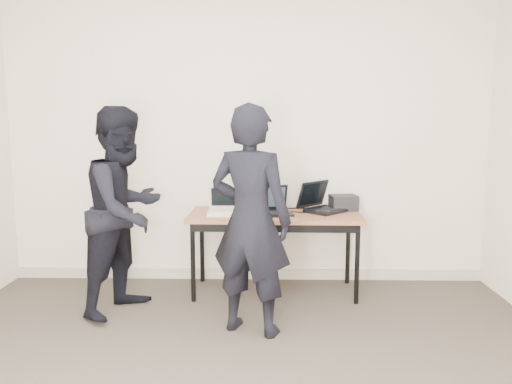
{
  "coord_description": "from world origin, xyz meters",
  "views": [
    {
      "loc": [
        0.18,
        -2.44,
        1.55
      ],
      "look_at": [
        0.1,
        1.6,
        0.95
      ],
      "focal_mm": 35.0,
      "sensor_mm": 36.0,
      "label": 1
    }
  ],
  "objects_px": {
    "laptop_beige": "(225,208)",
    "laptop_right": "(322,204)",
    "equipment_box": "(343,203)",
    "desk": "(275,220)",
    "laptop_center": "(272,208)",
    "person_observer": "(125,211)",
    "person_typist": "(251,220)",
    "leather_satchel": "(255,195)"
  },
  "relations": [
    {
      "from": "desk",
      "to": "laptop_right",
      "type": "relative_size",
      "value": 3.02
    },
    {
      "from": "desk",
      "to": "person_observer",
      "type": "distance_m",
      "value": 1.28
    },
    {
      "from": "laptop_beige",
      "to": "equipment_box",
      "type": "height_order",
      "value": "laptop_beige"
    },
    {
      "from": "laptop_beige",
      "to": "equipment_box",
      "type": "distance_m",
      "value": 1.09
    },
    {
      "from": "desk",
      "to": "leather_satchel",
      "type": "relative_size",
      "value": 4.06
    },
    {
      "from": "laptop_right",
      "to": "leather_satchel",
      "type": "height_order",
      "value": "laptop_right"
    },
    {
      "from": "desk",
      "to": "laptop_beige",
      "type": "relative_size",
      "value": 5.07
    },
    {
      "from": "laptop_beige",
      "to": "laptop_center",
      "type": "xyz_separation_m",
      "value": [
        0.41,
        0.01,
        0.01
      ]
    },
    {
      "from": "laptop_beige",
      "to": "person_typist",
      "type": "relative_size",
      "value": 0.18
    },
    {
      "from": "leather_satchel",
      "to": "desk",
      "type": "bearing_deg",
      "value": -47.33
    },
    {
      "from": "desk",
      "to": "laptop_right",
      "type": "xyz_separation_m",
      "value": [
        0.43,
        0.13,
        0.12
      ]
    },
    {
      "from": "laptop_center",
      "to": "person_observer",
      "type": "height_order",
      "value": "person_observer"
    },
    {
      "from": "laptop_center",
      "to": "laptop_beige",
      "type": "bearing_deg",
      "value": 168.69
    },
    {
      "from": "equipment_box",
      "to": "person_typist",
      "type": "height_order",
      "value": "person_typist"
    },
    {
      "from": "laptop_right",
      "to": "desk",
      "type": "bearing_deg",
      "value": 152.76
    },
    {
      "from": "laptop_right",
      "to": "leather_satchel",
      "type": "distance_m",
      "value": 0.62
    },
    {
      "from": "laptop_right",
      "to": "person_observer",
      "type": "bearing_deg",
      "value": 154.56
    },
    {
      "from": "laptop_center",
      "to": "person_observer",
      "type": "distance_m",
      "value": 1.25
    },
    {
      "from": "person_observer",
      "to": "person_typist",
      "type": "bearing_deg",
      "value": -86.49
    },
    {
      "from": "laptop_beige",
      "to": "leather_satchel",
      "type": "height_order",
      "value": "leather_satchel"
    },
    {
      "from": "person_typist",
      "to": "person_observer",
      "type": "height_order",
      "value": "person_typist"
    },
    {
      "from": "desk",
      "to": "laptop_center",
      "type": "height_order",
      "value": "laptop_center"
    },
    {
      "from": "person_typist",
      "to": "desk",
      "type": "bearing_deg",
      "value": -82.23
    },
    {
      "from": "laptop_beige",
      "to": "leather_satchel",
      "type": "distance_m",
      "value": 0.37
    },
    {
      "from": "desk",
      "to": "person_typist",
      "type": "xyz_separation_m",
      "value": [
        -0.19,
        -0.83,
        0.17
      ]
    },
    {
      "from": "laptop_beige",
      "to": "laptop_right",
      "type": "distance_m",
      "value": 0.88
    },
    {
      "from": "leather_satchel",
      "to": "person_typist",
      "type": "xyz_separation_m",
      "value": [
        -0.01,
        -1.05,
        -0.02
      ]
    },
    {
      "from": "person_observer",
      "to": "desk",
      "type": "bearing_deg",
      "value": -45.37
    },
    {
      "from": "laptop_beige",
      "to": "person_typist",
      "type": "distance_m",
      "value": 0.85
    },
    {
      "from": "laptop_beige",
      "to": "person_observer",
      "type": "relative_size",
      "value": 0.18
    },
    {
      "from": "person_typist",
      "to": "person_observer",
      "type": "xyz_separation_m",
      "value": [
        -1.01,
        0.39,
        -0.01
      ]
    },
    {
      "from": "person_typist",
      "to": "laptop_beige",
      "type": "bearing_deg",
      "value": -52.14
    },
    {
      "from": "laptop_center",
      "to": "leather_satchel",
      "type": "relative_size",
      "value": 1.0
    },
    {
      "from": "equipment_box",
      "to": "leather_satchel",
      "type": "bearing_deg",
      "value": 177.48
    },
    {
      "from": "laptop_beige",
      "to": "person_typist",
      "type": "bearing_deg",
      "value": -74.28
    },
    {
      "from": "equipment_box",
      "to": "person_typist",
      "type": "xyz_separation_m",
      "value": [
        -0.82,
        -1.02,
        0.04
      ]
    },
    {
      "from": "laptop_beige",
      "to": "laptop_right",
      "type": "height_order",
      "value": "laptop_right"
    },
    {
      "from": "laptop_beige",
      "to": "laptop_center",
      "type": "distance_m",
      "value": 0.42
    },
    {
      "from": "laptop_beige",
      "to": "equipment_box",
      "type": "relative_size",
      "value": 1.27
    },
    {
      "from": "desk",
      "to": "equipment_box",
      "type": "distance_m",
      "value": 0.67
    },
    {
      "from": "laptop_center",
      "to": "person_typist",
      "type": "xyz_separation_m",
      "value": [
        -0.16,
        -0.82,
        0.05
      ]
    },
    {
      "from": "laptop_beige",
      "to": "leather_satchel",
      "type": "bearing_deg",
      "value": 41.95
    }
  ]
}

